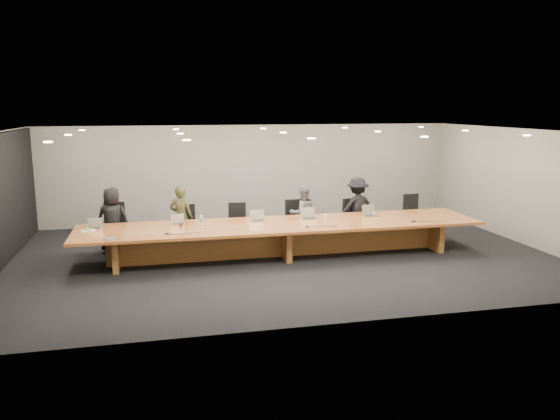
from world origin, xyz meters
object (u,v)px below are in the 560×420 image
at_px(mic_right, 414,221).
at_px(chair_mid_left, 237,224).
at_px(paper_cup_near, 325,217).
at_px(mic_center, 307,226).
at_px(chair_left, 186,226).
at_px(laptop_c, 258,216).
at_px(chair_right, 354,218).
at_px(person_b, 181,217).
at_px(conference_table, 283,233).
at_px(laptop_d, 309,213).
at_px(amber_mug, 181,225).
at_px(laptop_e, 372,211).
at_px(paper_cup_far, 374,214).
at_px(av_box, 111,239).
at_px(chair_far_right, 415,214).
at_px(person_a, 113,220).
at_px(mic_left, 167,233).
at_px(laptop_b, 178,220).
at_px(laptop_a, 94,224).
at_px(chair_far_left, 116,227).
at_px(person_c, 303,213).
at_px(chair_mid_right, 296,220).
at_px(person_d, 357,208).
at_px(water_bottle, 201,220).

bearing_deg(mic_right, chair_mid_left, 155.24).
distance_m(paper_cup_near, mic_center, 1.00).
bearing_deg(chair_mid_left, chair_left, -173.44).
bearing_deg(laptop_c, chair_right, 16.63).
relative_size(person_b, laptop_c, 4.49).
distance_m(conference_table, laptop_d, 0.85).
bearing_deg(amber_mug, conference_table, -4.59).
height_order(laptop_e, paper_cup_far, laptop_e).
bearing_deg(laptop_c, laptop_d, -2.31).
bearing_deg(av_box, laptop_c, -3.95).
bearing_deg(amber_mug, chair_far_right, 10.77).
bearing_deg(laptop_c, amber_mug, -176.95).
xyz_separation_m(chair_right, mic_center, (-1.72, -1.71, 0.25)).
distance_m(person_a, mic_left, 2.06).
xyz_separation_m(conference_table, amber_mug, (-2.25, 0.18, 0.27)).
relative_size(laptop_b, paper_cup_far, 3.36).
xyz_separation_m(chair_left, laptop_a, (-1.98, -0.93, 0.35)).
relative_size(chair_far_right, paper_cup_far, 12.05).
bearing_deg(chair_far_left, mic_right, -20.82).
relative_size(chair_far_left, chair_right, 1.12).
height_order(person_b, paper_cup_far, person_b).
bearing_deg(laptop_d, laptop_c, -179.72).
relative_size(conference_table, person_c, 6.40).
distance_m(laptop_a, av_box, 1.12).
bearing_deg(mic_center, paper_cup_near, 49.49).
bearing_deg(chair_right, laptop_d, -160.00).
xyz_separation_m(chair_mid_right, laptop_e, (1.61, -0.97, 0.36)).
xyz_separation_m(person_d, mic_right, (0.70, -1.74, -0.01)).
bearing_deg(chair_mid_left, chair_far_left, -172.49).
height_order(paper_cup_near, mic_left, paper_cup_near).
relative_size(laptop_c, water_bottle, 1.60).
relative_size(chair_right, laptop_c, 3.03).
xyz_separation_m(conference_table, laptop_b, (-2.29, 0.40, 0.35)).
relative_size(person_c, laptop_a, 4.69).
height_order(water_bottle, paper_cup_far, water_bottle).
xyz_separation_m(mic_left, mic_right, (5.50, -0.03, 0.00)).
relative_size(chair_mid_left, water_bottle, 4.84).
bearing_deg(person_c, chair_mid_left, -3.12).
xyz_separation_m(person_b, laptop_e, (4.44, -0.86, 0.13)).
height_order(person_b, water_bottle, person_b).
bearing_deg(laptop_b, mic_right, -16.93).
relative_size(chair_left, person_a, 0.68).
bearing_deg(chair_mid_left, chair_right, 7.23).
bearing_deg(person_b, person_d, -157.37).
bearing_deg(chair_left, conference_table, -26.01).
relative_size(person_a, laptop_e, 4.37).
bearing_deg(chair_far_right, laptop_d, -168.39).
xyz_separation_m(chair_left, person_c, (2.88, -0.03, 0.19)).
bearing_deg(conference_table, laptop_a, 175.17).
bearing_deg(chair_mid_left, laptop_e, -9.05).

